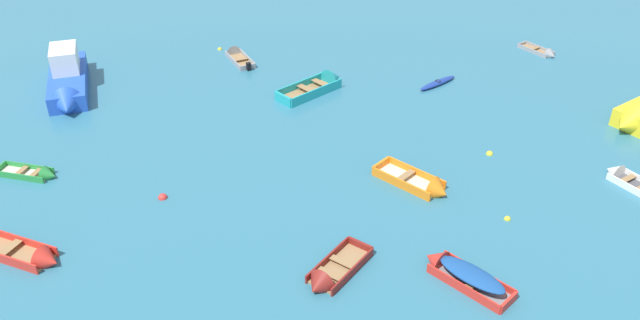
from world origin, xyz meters
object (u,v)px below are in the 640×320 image
rowboat_red_near_left (33,257)px  rowboat_orange_back_row_center (426,186)px  rowboat_maroon_midfield_right (327,278)px  mooring_buoy_central (507,219)px  rowboat_green_cluster_outer (38,174)px  rowboat_turquoise_far_right (322,84)px  rowboat_white_distant_center (625,179)px  rowboat_grey_far_left (236,55)px  motor_launch_blue_near_camera (67,80)px  mooring_buoy_midfield (163,198)px  rowboat_red_cluster_inner (459,271)px  mooring_buoy_between_boats_right (220,50)px  kayak_deep_blue_foreground_center (438,83)px  mooring_buoy_between_boats_left (489,154)px  rowboat_grey_back_row_left (545,53)px

rowboat_red_near_left → rowboat_orange_back_row_center: size_ratio=1.12×
rowboat_maroon_midfield_right → mooring_buoy_central: size_ratio=11.46×
rowboat_green_cluster_outer → rowboat_turquoise_far_right: bearing=34.7°
rowboat_maroon_midfield_right → rowboat_white_distant_center: bearing=25.0°
rowboat_grey_far_left → motor_launch_blue_near_camera: size_ratio=0.44×
mooring_buoy_midfield → rowboat_white_distant_center: bearing=2.8°
rowboat_red_cluster_inner → rowboat_white_distant_center: bearing=35.2°
motor_launch_blue_near_camera → mooring_buoy_between_boats_right: bearing=38.2°
rowboat_white_distant_center → rowboat_orange_back_row_center: bearing=-176.5°
rowboat_grey_far_left → mooring_buoy_central: size_ratio=11.34×
motor_launch_blue_near_camera → rowboat_maroon_midfield_right: (14.37, -15.73, -0.58)m
rowboat_red_near_left → kayak_deep_blue_foreground_center: rowboat_red_near_left is taller
rowboat_green_cluster_outer → mooring_buoy_between_boats_left: size_ratio=8.95×
rowboat_grey_far_left → mooring_buoy_between_boats_right: (-1.18, 1.29, -0.15)m
rowboat_white_distant_center → mooring_buoy_central: rowboat_white_distant_center is taller
rowboat_grey_back_row_left → rowboat_turquoise_far_right: bearing=-162.2°
rowboat_red_cluster_inner → mooring_buoy_central: size_ratio=11.54×
mooring_buoy_midfield → rowboat_maroon_midfield_right: bearing=-37.1°
mooring_buoy_central → mooring_buoy_midfield: mooring_buoy_midfield is taller
rowboat_orange_back_row_center → mooring_buoy_between_boats_left: (3.56, 2.98, -0.19)m
rowboat_grey_far_left → kayak_deep_blue_foreground_center: rowboat_grey_far_left is taller
rowboat_orange_back_row_center → mooring_buoy_central: rowboat_orange_back_row_center is taller
rowboat_grey_back_row_left → rowboat_red_cluster_inner: bearing=-114.9°
rowboat_orange_back_row_center → kayak_deep_blue_foreground_center: 10.89m
rowboat_white_distant_center → mooring_buoy_between_boats_left: (-5.57, 2.42, -0.15)m
rowboat_red_near_left → rowboat_grey_back_row_left: size_ratio=1.48×
rowboat_turquoise_far_right → mooring_buoy_midfield: bearing=-123.4°
rowboat_red_near_left → mooring_buoy_between_boats_right: 21.11m
rowboat_green_cluster_outer → mooring_buoy_between_boats_right: bearing=66.4°
rowboat_white_distant_center → motor_launch_blue_near_camera: bearing=161.5°
rowboat_orange_back_row_center → rowboat_green_cluster_outer: 17.57m
rowboat_red_near_left → motor_launch_blue_near_camera: motor_launch_blue_near_camera is taller
mooring_buoy_central → mooring_buoy_between_boats_left: (0.46, 5.13, 0.00)m
rowboat_white_distant_center → kayak_deep_blue_foreground_center: 12.18m
kayak_deep_blue_foreground_center → rowboat_grey_back_row_left: (7.60, 4.30, -0.01)m
rowboat_turquoise_far_right → rowboat_grey_back_row_left: 15.05m
motor_launch_blue_near_camera → mooring_buoy_between_boats_right: (7.82, 6.15, -0.74)m
motor_launch_blue_near_camera → mooring_buoy_between_boats_right: 9.98m
rowboat_orange_back_row_center → motor_launch_blue_near_camera: 21.32m
motor_launch_blue_near_camera → rowboat_grey_far_left: bearing=28.4°
rowboat_grey_far_left → kayak_deep_blue_foreground_center: bearing=-18.8°
rowboat_red_near_left → kayak_deep_blue_foreground_center: (17.98, 15.15, -0.06)m
rowboat_white_distant_center → mooring_buoy_midfield: bearing=-177.2°
rowboat_grey_back_row_left → mooring_buoy_midfield: (-21.45, -15.40, -0.12)m
rowboat_orange_back_row_center → rowboat_white_distant_center: size_ratio=1.10×
rowboat_red_near_left → rowboat_red_cluster_inner: size_ratio=1.19×
rowboat_green_cluster_outer → mooring_buoy_between_boats_right: size_ratio=10.73×
rowboat_orange_back_row_center → rowboat_grey_back_row_left: (9.91, 14.94, -0.07)m
rowboat_turquoise_far_right → rowboat_red_near_left: bearing=-127.2°
rowboat_red_cluster_inner → rowboat_orange_back_row_center: bearing=93.6°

